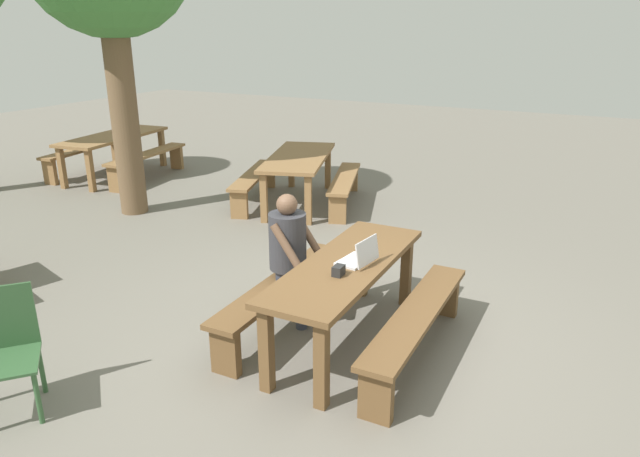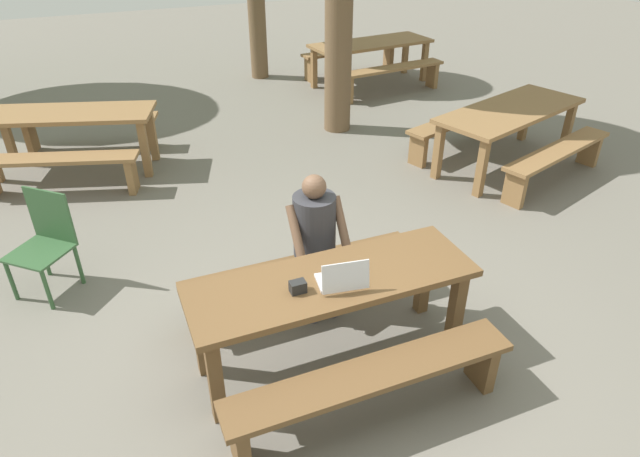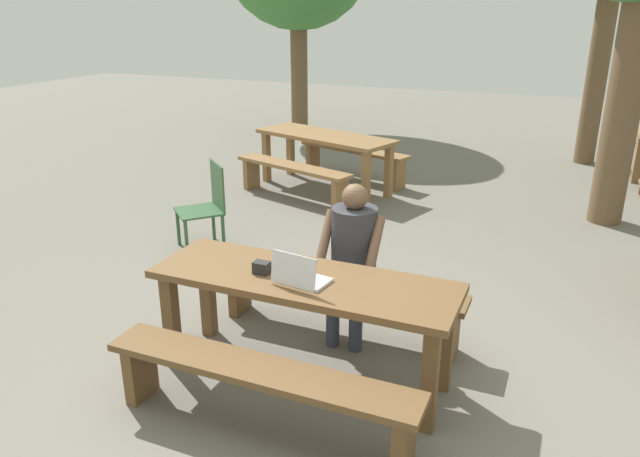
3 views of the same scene
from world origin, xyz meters
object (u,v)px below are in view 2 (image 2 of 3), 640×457
(laptop, at_px, (343,279))
(picnic_table_distant, at_px, (371,48))
(picnic_table_front, at_px, (332,291))
(plastic_chair, at_px, (45,241))
(picnic_table_rear, at_px, (510,116))
(picnic_table_mid, at_px, (69,121))
(small_pouch, at_px, (298,287))
(person_seated, at_px, (316,235))

(laptop, xyz_separation_m, picnic_table_distant, (3.35, 6.15, -0.16))
(picnic_table_front, xyz_separation_m, plastic_chair, (-1.90, 1.75, -0.16))
(plastic_chair, height_order, picnic_table_distant, plastic_chair)
(laptop, distance_m, plastic_chair, 2.69)
(picnic_table_front, xyz_separation_m, picnic_table_rear, (3.38, 2.32, 0.02))
(picnic_table_mid, height_order, picnic_table_rear, picnic_table_mid)
(small_pouch, height_order, picnic_table_mid, small_pouch)
(laptop, bearing_deg, small_pouch, -1.17)
(picnic_table_rear, bearing_deg, laptop, -162.22)
(picnic_table_front, bearing_deg, picnic_table_mid, 110.90)
(picnic_table_mid, bearing_deg, small_pouch, -54.95)
(person_seated, distance_m, picnic_table_distant, 6.34)
(small_pouch, height_order, plastic_chair, plastic_chair)
(plastic_chair, relative_size, picnic_table_distant, 0.40)
(laptop, relative_size, picnic_table_mid, 0.17)
(person_seated, height_order, plastic_chair, person_seated)
(laptop, relative_size, small_pouch, 3.33)
(picnic_table_front, bearing_deg, laptop, -77.04)
(small_pouch, xyz_separation_m, picnic_table_rear, (3.65, 2.37, -0.14))
(laptop, distance_m, person_seated, 0.71)
(laptop, relative_size, plastic_chair, 0.39)
(plastic_chair, distance_m, picnic_table_mid, 2.48)
(picnic_table_front, relative_size, laptop, 5.74)
(picnic_table_front, distance_m, small_pouch, 0.32)
(picnic_table_front, relative_size, small_pouch, 19.07)
(picnic_table_front, height_order, plastic_chair, plastic_chair)
(person_seated, bearing_deg, picnic_table_distant, 59.17)
(laptop, relative_size, person_seated, 0.29)
(picnic_table_rear, distance_m, picnic_table_distant, 3.73)
(person_seated, xyz_separation_m, picnic_table_mid, (-1.73, 3.61, -0.08))
(picnic_table_front, bearing_deg, picnic_table_distant, 60.85)
(picnic_table_distant, bearing_deg, small_pouch, -127.12)
(small_pouch, height_order, person_seated, person_seated)
(plastic_chair, bearing_deg, small_pouch, -5.90)
(laptop, relative_size, picnic_table_rear, 0.16)
(laptop, xyz_separation_m, picnic_table_mid, (-1.63, 4.32, -0.16))
(picnic_table_mid, bearing_deg, person_seated, -46.79)
(laptop, bearing_deg, person_seated, -89.16)
(picnic_table_mid, relative_size, picnic_table_rear, 0.94)
(plastic_chair, distance_m, picnic_table_distant, 6.80)
(picnic_table_rear, bearing_deg, person_seated, -170.21)
(picnic_table_rear, height_order, picnic_table_distant, picnic_table_rear)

